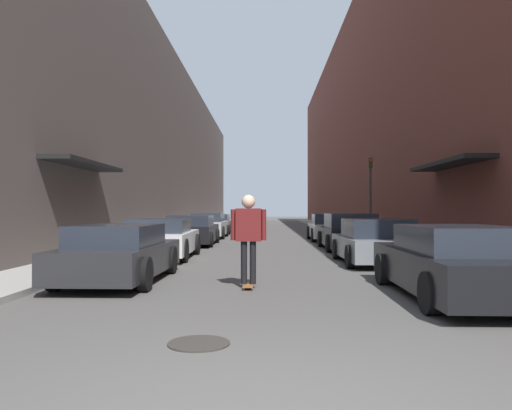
{
  "coord_description": "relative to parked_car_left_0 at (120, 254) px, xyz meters",
  "views": [
    {
      "loc": [
        -0.01,
        -3.47,
        1.51
      ],
      "look_at": [
        -0.27,
        10.53,
        1.64
      ],
      "focal_mm": 35.0,
      "sensor_mm": 36.0,
      "label": 1
    }
  ],
  "objects": [
    {
      "name": "parked_car_left_1",
      "position": [
        -0.18,
        4.99,
        0.02
      ],
      "size": [
        2.03,
        4.21,
        1.22
      ],
      "color": "silver",
      "rests_on": "ground"
    },
    {
      "name": "parked_car_left_4",
      "position": [
        -0.05,
        20.8,
        0.01
      ],
      "size": [
        1.95,
        3.92,
        1.22
      ],
      "color": "#515459",
      "rests_on": "ground"
    },
    {
      "name": "parked_car_left_0",
      "position": [
        0.0,
        0.0,
        0.0
      ],
      "size": [
        1.85,
        4.22,
        1.2
      ],
      "color": "#232326",
      "rests_on": "ground"
    },
    {
      "name": "traffic_light",
      "position": [
        7.59,
        11.24,
        1.77
      ],
      "size": [
        0.16,
        0.22,
        3.63
      ],
      "color": "#2D2D2D",
      "rests_on": "curb_strip_right"
    },
    {
      "name": "skateboarder",
      "position": [
        2.72,
        -0.75,
        0.52
      ],
      "size": [
        0.69,
        0.78,
        1.8
      ],
      "color": "brown",
      "rests_on": "ground"
    },
    {
      "name": "parked_car_right_2",
      "position": [
        6.21,
        8.48,
        0.07
      ],
      "size": [
        2.04,
        4.3,
        1.36
      ],
      "color": "black",
      "rests_on": "ground"
    },
    {
      "name": "ground",
      "position": [
        3.06,
        20.03,
        -0.58
      ],
      "size": [
        148.14,
        148.14,
        0.0
      ],
      "primitive_type": "plane",
      "color": "#4C4947"
    },
    {
      "name": "parked_car_right_3",
      "position": [
        6.15,
        13.91,
        0.04
      ],
      "size": [
        1.93,
        3.94,
        1.3
      ],
      "color": "silver",
      "rests_on": "ground"
    },
    {
      "name": "parked_car_right_0",
      "position": [
        6.29,
        -1.77,
        0.02
      ],
      "size": [
        1.95,
        4.69,
        1.24
      ],
      "color": "black",
      "rests_on": "ground"
    },
    {
      "name": "curb_strip_left",
      "position": [
        -2.03,
        26.77,
        -0.52
      ],
      "size": [
        1.8,
        67.34,
        0.12
      ],
      "color": "gray",
      "rests_on": "ground"
    },
    {
      "name": "curb_strip_right",
      "position": [
        8.15,
        26.77,
        -0.52
      ],
      "size": [
        1.8,
        67.34,
        0.12
      ],
      "color": "gray",
      "rests_on": "ground"
    },
    {
      "name": "parked_car_left_2",
      "position": [
        -0.09,
        10.76,
        0.03
      ],
      "size": [
        2.09,
        4.33,
        1.27
      ],
      "color": "black",
      "rests_on": "ground"
    },
    {
      "name": "building_row_left",
      "position": [
        -4.93,
        26.76,
        5.43
      ],
      "size": [
        4.9,
        67.34,
        12.03
      ],
      "color": "#564C47",
      "rests_on": "ground"
    },
    {
      "name": "building_row_right",
      "position": [
        11.05,
        26.77,
        7.4
      ],
      "size": [
        4.9,
        67.34,
        15.98
      ],
      "color": "brown",
      "rests_on": "ground"
    },
    {
      "name": "parked_car_right_1",
      "position": [
        6.13,
        3.6,
        0.01
      ],
      "size": [
        2.02,
        3.93,
        1.25
      ],
      "color": "gray",
      "rests_on": "ground"
    },
    {
      "name": "parked_car_left_3",
      "position": [
        0.01,
        16.14,
        0.06
      ],
      "size": [
        1.91,
        4.22,
        1.32
      ],
      "color": "#B7B7BC",
      "rests_on": "ground"
    },
    {
      "name": "manhole_cover",
      "position": [
        2.3,
        -4.78,
        -0.58
      ],
      "size": [
        0.7,
        0.7,
        0.02
      ],
      "color": "#332D28",
      "rests_on": "ground"
    }
  ]
}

